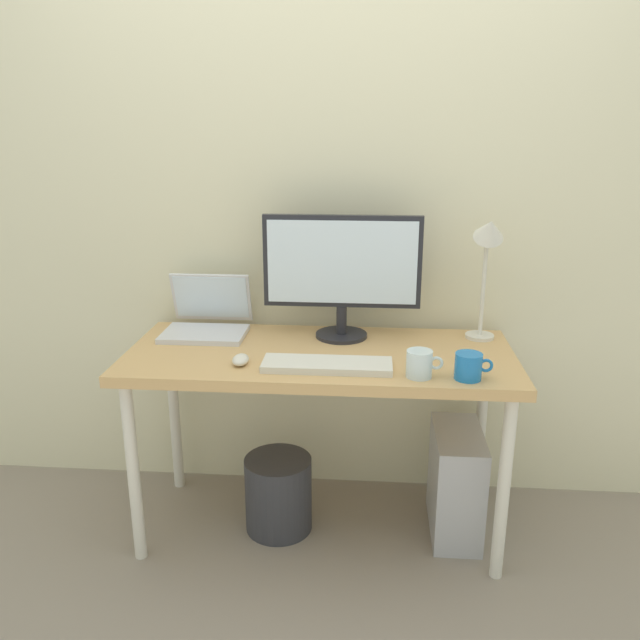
# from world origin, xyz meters

# --- Properties ---
(ground_plane) EXTENTS (6.00, 6.00, 0.00)m
(ground_plane) POSITION_xyz_m (0.00, 0.00, 0.00)
(ground_plane) COLOR gray
(back_wall) EXTENTS (4.40, 0.04, 2.60)m
(back_wall) POSITION_xyz_m (0.00, 0.36, 1.30)
(back_wall) COLOR beige
(back_wall) RESTS_ON ground_plane
(desk) EXTENTS (1.41, 0.61, 0.74)m
(desk) POSITION_xyz_m (0.00, 0.00, 0.67)
(desk) COLOR tan
(desk) RESTS_ON ground_plane
(monitor) EXTENTS (0.60, 0.20, 0.47)m
(monitor) POSITION_xyz_m (0.07, 0.17, 1.01)
(monitor) COLOR #232328
(monitor) RESTS_ON desk
(laptop) EXTENTS (0.32, 0.29, 0.22)m
(laptop) POSITION_xyz_m (-0.46, 0.19, 0.79)
(laptop) COLOR silver
(laptop) RESTS_ON desk
(desk_lamp) EXTENTS (0.11, 0.16, 0.49)m
(desk_lamp) POSITION_xyz_m (0.60, 0.17, 1.09)
(desk_lamp) COLOR silver
(desk_lamp) RESTS_ON desk
(keyboard) EXTENTS (0.44, 0.14, 0.02)m
(keyboard) POSITION_xyz_m (0.04, -0.16, 0.75)
(keyboard) COLOR silver
(keyboard) RESTS_ON desk
(mouse) EXTENTS (0.06, 0.09, 0.03)m
(mouse) POSITION_xyz_m (-0.26, -0.15, 0.75)
(mouse) COLOR silver
(mouse) RESTS_ON desk
(coffee_mug) EXTENTS (0.12, 0.09, 0.09)m
(coffee_mug) POSITION_xyz_m (0.50, -0.22, 0.78)
(coffee_mug) COLOR #1E72BF
(coffee_mug) RESTS_ON desk
(glass_cup) EXTENTS (0.12, 0.09, 0.09)m
(glass_cup) POSITION_xyz_m (0.34, -0.21, 0.78)
(glass_cup) COLOR silver
(glass_cup) RESTS_ON desk
(computer_tower) EXTENTS (0.18, 0.36, 0.42)m
(computer_tower) POSITION_xyz_m (0.52, 0.02, 0.21)
(computer_tower) COLOR #B2B2B7
(computer_tower) RESTS_ON ground_plane
(wastebasket) EXTENTS (0.26, 0.26, 0.30)m
(wastebasket) POSITION_xyz_m (-0.16, -0.02, 0.15)
(wastebasket) COLOR #333338
(wastebasket) RESTS_ON ground_plane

